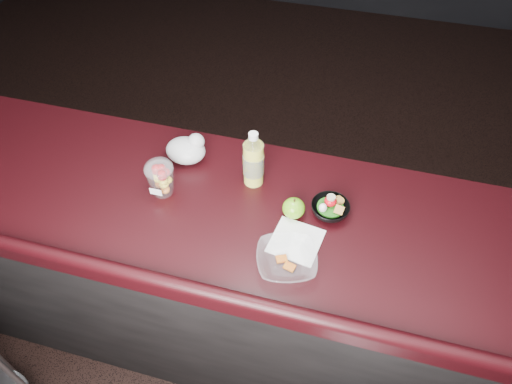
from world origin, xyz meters
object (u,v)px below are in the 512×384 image
Objects in this scene: fruit_cup at (160,177)px; green_apple at (294,208)px; lemonade_bottle at (253,162)px; snack_bowl at (330,208)px; takeout_bowl at (287,260)px.

fruit_cup reaches higher than green_apple.
snack_bowl is (0.30, -0.08, -0.07)m from lemonade_bottle.
takeout_bowl is (-0.10, -0.25, -0.00)m from snack_bowl.
takeout_bowl is at bearing -58.79° from lemonade_bottle.
snack_bowl is (0.60, 0.06, -0.05)m from fruit_cup.
snack_bowl is (0.12, 0.04, -0.01)m from green_apple.
snack_bowl is 0.67× the size of takeout_bowl.
green_apple is at bearing 1.79° from fruit_cup.
lemonade_bottle is 0.97× the size of takeout_bowl.
snack_bowl is at bearing 68.27° from takeout_bowl.
fruit_cup is (-0.30, -0.14, -0.02)m from lemonade_bottle.
takeout_bowl is (0.20, -0.33, -0.07)m from lemonade_bottle.
fruit_cup is at bearing 159.26° from takeout_bowl.
fruit_cup is 0.48m from green_apple.
green_apple is 0.34× the size of takeout_bowl.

